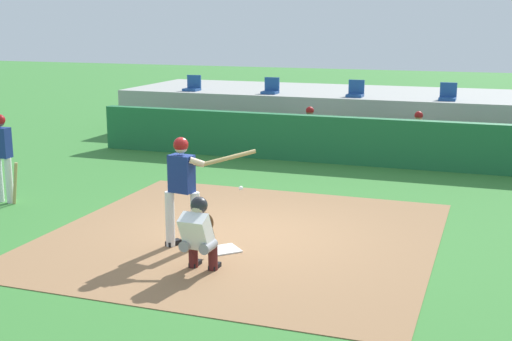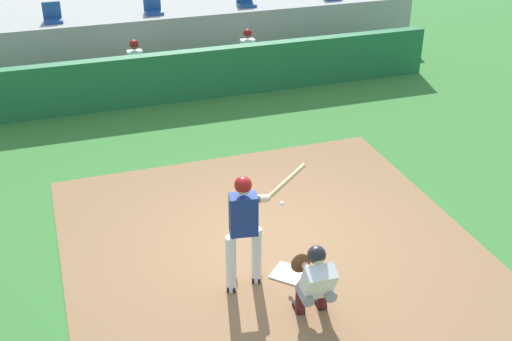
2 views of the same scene
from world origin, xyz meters
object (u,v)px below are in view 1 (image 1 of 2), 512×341
at_px(batter_at_plate, 184,185).
at_px(catcher_crouched, 199,231).
at_px(dugout_player_1, 417,136).
at_px(stadium_seat_1, 271,89).
at_px(stadium_seat_2, 356,92).
at_px(stadium_seat_3, 448,95).
at_px(stadium_seat_0, 193,86).
at_px(home_plate, 225,249).
at_px(dugout_player_0, 308,130).
at_px(on_deck_batter, 2,152).

height_order(batter_at_plate, catcher_crouched, batter_at_plate).
xyz_separation_m(dugout_player_1, stadium_seat_1, (-4.64, 2.03, 0.86)).
relative_size(catcher_crouched, stadium_seat_2, 3.85).
xyz_separation_m(stadium_seat_1, stadium_seat_3, (5.20, 0.00, 0.00)).
xyz_separation_m(stadium_seat_0, stadium_seat_1, (2.60, 0.00, 0.00)).
bearing_deg(home_plate, batter_at_plate, -176.61).
xyz_separation_m(dugout_player_0, dugout_player_1, (2.89, 0.00, 0.00)).
xyz_separation_m(stadium_seat_0, stadium_seat_2, (5.20, 0.00, 0.00)).
xyz_separation_m(catcher_crouched, stadium_seat_3, (2.60, 11.13, 0.93)).
bearing_deg(on_deck_batter, dugout_player_0, 57.19).
distance_m(on_deck_batter, stadium_seat_2, 10.35).
bearing_deg(on_deck_batter, catcher_crouched, -23.04).
distance_m(catcher_crouched, dugout_player_0, 9.13).
bearing_deg(dugout_player_0, stadium_seat_0, 154.92).
bearing_deg(stadium_seat_1, on_deck_batter, -106.73).
height_order(home_plate, stadium_seat_2, stadium_seat_2).
bearing_deg(catcher_crouched, dugout_player_0, 95.35).
height_order(catcher_crouched, stadium_seat_1, stadium_seat_1).
bearing_deg(stadium_seat_0, stadium_seat_3, 0.00).
bearing_deg(dugout_player_1, dugout_player_0, 180.00).
bearing_deg(home_plate, on_deck_batter, 166.23).
bearing_deg(home_plate, stadium_seat_0, 117.06).
distance_m(home_plate, dugout_player_0, 8.21).
bearing_deg(stadium_seat_3, dugout_player_1, -105.44).
xyz_separation_m(catcher_crouched, on_deck_batter, (-5.27, 2.24, 0.41)).
height_order(catcher_crouched, dugout_player_0, dugout_player_0).
xyz_separation_m(on_deck_batter, stadium_seat_0, (0.07, 8.89, 0.51)).
height_order(on_deck_batter, stadium_seat_0, stadium_seat_0).
bearing_deg(stadium_seat_2, stadium_seat_3, 0.00).
relative_size(dugout_player_1, stadium_seat_1, 2.71).
distance_m(batter_at_plate, on_deck_batter, 4.79).
bearing_deg(stadium_seat_1, stadium_seat_0, 180.00).
height_order(home_plate, stadium_seat_1, stadium_seat_1).
bearing_deg(home_plate, stadium_seat_1, 104.33).
distance_m(catcher_crouched, stadium_seat_0, 12.32).
height_order(batter_at_plate, stadium_seat_0, stadium_seat_0).
bearing_deg(on_deck_batter, dugout_player_1, 43.16).
height_order(dugout_player_1, stadium_seat_0, stadium_seat_0).
height_order(batter_at_plate, stadium_seat_2, stadium_seat_2).
relative_size(stadium_seat_0, stadium_seat_3, 1.00).
bearing_deg(stadium_seat_3, stadium_seat_2, 180.00).
bearing_deg(stadium_seat_1, stadium_seat_2, 0.00).
xyz_separation_m(batter_at_plate, stadium_seat_0, (-4.53, 10.22, 0.50)).
bearing_deg(stadium_seat_2, batter_at_plate, -93.76).
bearing_deg(stadium_seat_0, catcher_crouched, -64.96).
bearing_deg(batter_at_plate, stadium_seat_1, 100.69).
bearing_deg(stadium_seat_3, stadium_seat_0, 180.00).
distance_m(on_deck_batter, stadium_seat_0, 8.90).
bearing_deg(stadium_seat_2, catcher_crouched, -90.00).
distance_m(catcher_crouched, dugout_player_1, 9.32).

